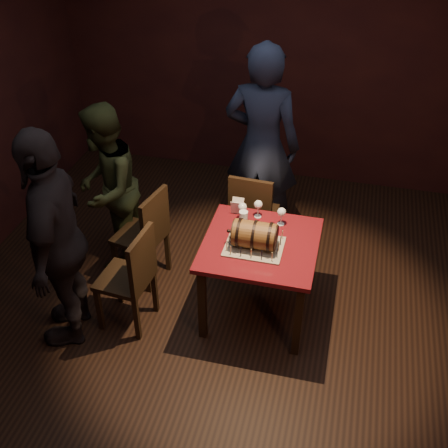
# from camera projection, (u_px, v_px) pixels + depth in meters

# --- Properties ---
(room_shell) EXTENTS (5.04, 5.04, 2.80)m
(room_shell) POSITION_uv_depth(u_px,v_px,m) (234.00, 178.00, 3.96)
(room_shell) COLOR black
(room_shell) RESTS_ON ground
(pub_table) EXTENTS (0.90, 0.90, 0.75)m
(pub_table) POSITION_uv_depth(u_px,v_px,m) (260.00, 254.00, 4.49)
(pub_table) COLOR #4C0C13
(pub_table) RESTS_ON ground
(cake_board) EXTENTS (0.45, 0.35, 0.01)m
(cake_board) POSITION_uv_depth(u_px,v_px,m) (254.00, 247.00, 4.37)
(cake_board) COLOR gray
(cake_board) RESTS_ON pub_table
(barrel_cake) EXTENTS (0.39, 0.23, 0.23)m
(barrel_cake) POSITION_uv_depth(u_px,v_px,m) (255.00, 235.00, 4.31)
(barrel_cake) COLOR brown
(barrel_cake) RESTS_ON cake_board
(birthday_candles) EXTENTS (0.40, 0.30, 0.09)m
(birthday_candles) POSITION_uv_depth(u_px,v_px,m) (254.00, 242.00, 4.35)
(birthday_candles) COLOR #E1C886
(birthday_candles) RESTS_ON cake_board
(wine_glass_left) EXTENTS (0.07, 0.07, 0.16)m
(wine_glass_left) POSITION_uv_depth(u_px,v_px,m) (243.00, 208.00, 4.61)
(wine_glass_left) COLOR silver
(wine_glass_left) RESTS_ON pub_table
(wine_glass_mid) EXTENTS (0.07, 0.07, 0.16)m
(wine_glass_mid) POSITION_uv_depth(u_px,v_px,m) (258.00, 205.00, 4.64)
(wine_glass_mid) COLOR silver
(wine_glass_mid) RESTS_ON pub_table
(wine_glass_right) EXTENTS (0.07, 0.07, 0.16)m
(wine_glass_right) POSITION_uv_depth(u_px,v_px,m) (282.00, 213.00, 4.55)
(wine_glass_right) COLOR silver
(wine_glass_right) RESTS_ON pub_table
(pint_of_ale) EXTENTS (0.07, 0.07, 0.15)m
(pint_of_ale) POSITION_uv_depth(u_px,v_px,m) (243.00, 220.00, 4.55)
(pint_of_ale) COLOR silver
(pint_of_ale) RESTS_ON pub_table
(menu_card) EXTENTS (0.10, 0.05, 0.13)m
(menu_card) POSITION_uv_depth(u_px,v_px,m) (237.00, 207.00, 4.72)
(menu_card) COLOR white
(menu_card) RESTS_ON pub_table
(chair_back) EXTENTS (0.42, 0.42, 0.93)m
(chair_back) POSITION_uv_depth(u_px,v_px,m) (252.00, 212.00, 5.16)
(chair_back) COLOR black
(chair_back) RESTS_ON ground
(chair_left_rear) EXTENTS (0.48, 0.48, 0.93)m
(chair_left_rear) POSITION_uv_depth(u_px,v_px,m) (147.00, 232.00, 4.92)
(chair_left_rear) COLOR black
(chair_left_rear) RESTS_ON ground
(chair_left_front) EXTENTS (0.44, 0.44, 0.93)m
(chair_left_front) POSITION_uv_depth(u_px,v_px,m) (133.00, 274.00, 4.46)
(chair_left_front) COLOR black
(chair_left_front) RESTS_ON ground
(person_back) EXTENTS (0.75, 0.52, 1.97)m
(person_back) POSITION_uv_depth(u_px,v_px,m) (262.00, 146.00, 5.23)
(person_back) COLOR #191F33
(person_back) RESTS_ON ground
(person_left_rear) EXTENTS (0.69, 0.83, 1.57)m
(person_left_rear) POSITION_uv_depth(u_px,v_px,m) (107.00, 188.00, 5.01)
(person_left_rear) COLOR #32381C
(person_left_rear) RESTS_ON ground
(person_left_front) EXTENTS (0.71, 1.16, 1.84)m
(person_left_front) POSITION_uv_depth(u_px,v_px,m) (57.00, 240.00, 4.17)
(person_left_front) COLOR black
(person_left_front) RESTS_ON ground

